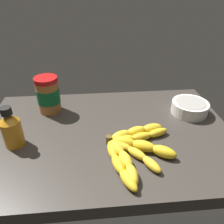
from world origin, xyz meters
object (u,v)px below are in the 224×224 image
(banana_bunch, at_px, (134,147))
(small_bowl, at_px, (190,107))
(peanut_butter_jar, at_px, (48,95))
(honey_bottle, at_px, (11,129))

(banana_bunch, distance_m, small_bowl, 0.34)
(peanut_butter_jar, bearing_deg, small_bowl, -6.82)
(peanut_butter_jar, distance_m, small_bowl, 0.58)
(banana_bunch, xyz_separation_m, small_bowl, (0.27, 0.21, 0.01))
(banana_bunch, xyz_separation_m, peanut_butter_jar, (-0.31, 0.28, 0.06))
(banana_bunch, bearing_deg, honey_bottle, 169.77)
(banana_bunch, relative_size, peanut_butter_jar, 1.92)
(peanut_butter_jar, height_order, honey_bottle, peanut_butter_jar)
(honey_bottle, relative_size, small_bowl, 0.99)
(honey_bottle, bearing_deg, banana_bunch, -10.23)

